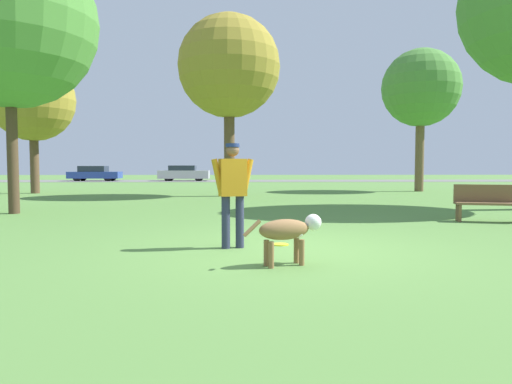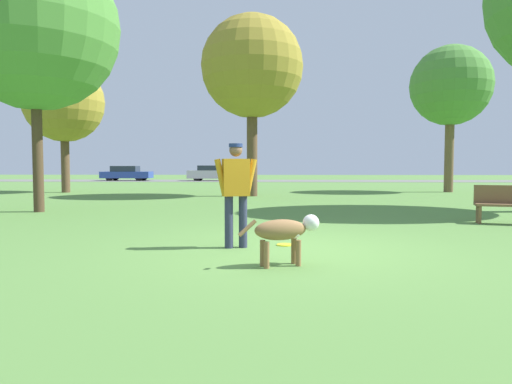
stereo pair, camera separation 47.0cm
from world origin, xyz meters
The scene contains 12 objects.
ground_plane centered at (0.00, 0.00, 0.00)m, with size 120.00×120.00×0.00m, color #56843D.
far_road_strip centered at (0.00, 32.36, 0.01)m, with size 120.00×6.00×0.01m.
person centered at (-0.87, 0.06, 0.94)m, with size 0.66×0.32×1.61m.
dog centered at (-0.13, -1.18, 0.44)m, with size 1.06×0.54×0.64m.
frisbee centered at (-0.11, 0.30, 0.01)m, with size 0.26×0.26×0.02m.
tree_far_left centered at (-10.41, 14.58, 4.28)m, with size 3.76×3.76×6.19m.
tree_mid_center centered at (-1.29, 12.30, 5.38)m, with size 4.26×4.26×7.54m.
tree_far_right centered at (8.14, 15.75, 5.12)m, with size 3.84×3.84×7.08m.
tree_near_left centered at (-6.81, 5.35, 5.03)m, with size 4.51×4.51×7.30m.
parked_car_blue centered at (-13.40, 32.40, 0.64)m, with size 4.29×1.81×1.29m.
parked_car_silver centered at (-5.80, 32.38, 0.66)m, with size 4.30×1.75×1.33m.
park_bench centered at (4.84, 3.25, 0.45)m, with size 1.46×0.74×0.84m.
Camera 1 is at (-0.71, -6.91, 1.26)m, focal length 32.00 mm.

